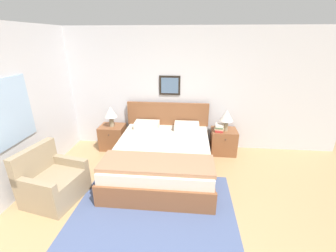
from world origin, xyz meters
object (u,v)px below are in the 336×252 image
at_px(nightstand_near_window, 113,137).
at_px(armchair, 52,182).
at_px(bed, 162,157).
at_px(nightstand_by_door, 223,141).
at_px(table_lamp_by_door, 226,116).
at_px(table_lamp_near_window, 111,113).

bearing_deg(nightstand_near_window, armchair, -101.78).
bearing_deg(bed, nightstand_by_door, 34.15).
bearing_deg(nightstand_near_window, table_lamp_by_door, -0.64).
height_order(bed, armchair, bed).
height_order(armchair, nightstand_by_door, armchair).
bearing_deg(bed, nightstand_near_window, 145.85).
distance_m(armchair, table_lamp_by_door, 3.39).
height_order(bed, nightstand_by_door, bed).
bearing_deg(table_lamp_near_window, table_lamp_by_door, 0.00).
distance_m(bed, table_lamp_near_window, 1.57).
bearing_deg(table_lamp_near_window, nightstand_by_door, 0.65).
height_order(bed, table_lamp_near_window, bed).
bearing_deg(nightstand_by_door, table_lamp_near_window, -179.35).
height_order(nightstand_near_window, table_lamp_by_door, table_lamp_by_door).
bearing_deg(armchair, bed, 131.84).
bearing_deg(table_lamp_by_door, nightstand_by_door, 106.48).
bearing_deg(nightstand_near_window, nightstand_by_door, 0.00).
relative_size(armchair, nightstand_near_window, 1.70).
xyz_separation_m(armchair, table_lamp_by_door, (2.85, 1.75, 0.57)).
bearing_deg(table_lamp_near_window, nightstand_near_window, 117.80).
height_order(bed, nightstand_near_window, bed).
distance_m(nightstand_near_window, nightstand_by_door, 2.47).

